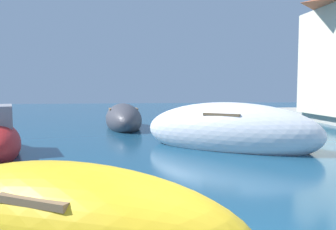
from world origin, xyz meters
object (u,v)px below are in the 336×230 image
moored_boat_2 (229,132)px  moored_boat_6 (72,228)px  moored_boat_7 (266,119)px  moored_boat_4 (123,119)px

moored_boat_2 → moored_boat_6: 8.76m
moored_boat_7 → moored_boat_2: bearing=22.9°
moored_boat_6 → moored_boat_7: (8.46, 14.93, -0.17)m
moored_boat_2 → moored_boat_6: size_ratio=1.32×
moored_boat_4 → moored_boat_7: 7.87m
moored_boat_2 → moored_boat_6: (-4.22, -7.67, -0.12)m
moored_boat_4 → moored_boat_7: moored_boat_4 is taller
moored_boat_4 → moored_boat_6: (-0.64, -14.09, -0.00)m
moored_boat_2 → moored_boat_6: bearing=-83.8°
moored_boat_6 → moored_boat_7: size_ratio=1.46×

